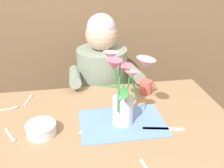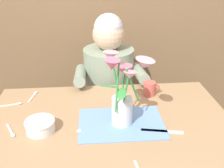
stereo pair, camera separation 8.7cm
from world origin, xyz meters
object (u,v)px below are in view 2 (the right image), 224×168
flower_vase (123,91)px  tea_cup (150,88)px  dinner_knife (162,131)px  ceramic_bowl (40,125)px  seated_person (109,94)px

flower_vase → tea_cup: (0.19, 0.27, -0.13)m
dinner_knife → ceramic_bowl: bearing=-174.5°
flower_vase → ceramic_bowl: flower_vase is taller
ceramic_bowl → tea_cup: 0.64m
dinner_knife → tea_cup: bearing=98.4°
ceramic_bowl → dinner_knife: 0.55m
dinner_knife → tea_cup: 0.36m
seated_person → ceramic_bowl: seated_person is taller
flower_vase → dinner_knife: flower_vase is taller
seated_person → dinner_knife: bearing=-78.2°
seated_person → dinner_knife: 0.76m
flower_vase → ceramic_bowl: size_ratio=2.56×
flower_vase → dinner_knife: size_ratio=1.83×
flower_vase → ceramic_bowl: 0.40m
seated_person → flower_vase: seated_person is taller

